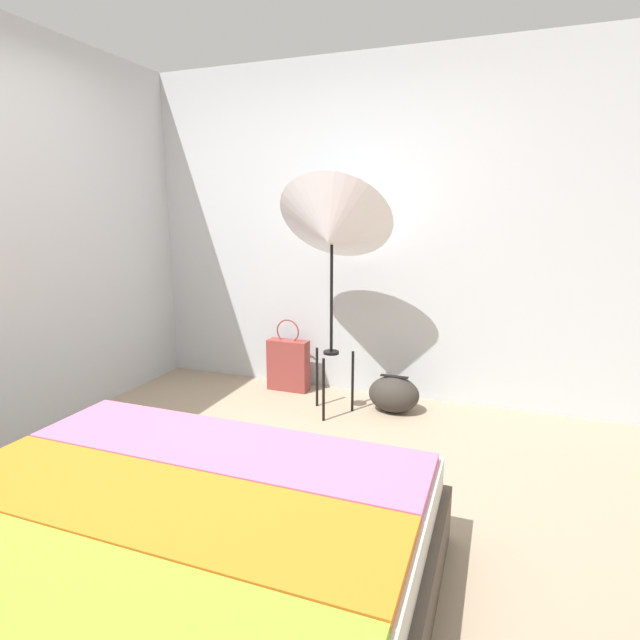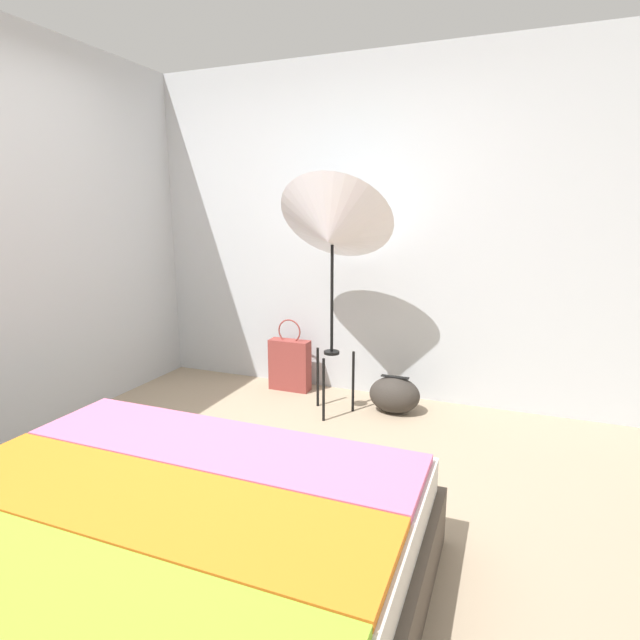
{
  "view_description": "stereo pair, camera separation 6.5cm",
  "coord_description": "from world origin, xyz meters",
  "px_view_note": "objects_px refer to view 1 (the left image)",
  "views": [
    {
      "loc": [
        1.31,
        -1.79,
        1.45
      ],
      "look_at": [
        0.17,
        1.31,
        0.73
      ],
      "focal_mm": 28.0,
      "sensor_mm": 36.0,
      "label": 1
    },
    {
      "loc": [
        1.37,
        -1.76,
        1.45
      ],
      "look_at": [
        0.17,
        1.31,
        0.73
      ],
      "focal_mm": 28.0,
      "sensor_mm": 36.0,
      "label": 2
    }
  ],
  "objects_px": {
    "photo_umbrella": "(332,230)",
    "tote_bag": "(288,364)",
    "duffel_bag": "(394,394)",
    "bed": "(113,606)"
  },
  "relations": [
    {
      "from": "tote_bag",
      "to": "duffel_bag",
      "type": "bearing_deg",
      "value": -9.79
    },
    {
      "from": "tote_bag",
      "to": "duffel_bag",
      "type": "height_order",
      "value": "tote_bag"
    },
    {
      "from": "photo_umbrella",
      "to": "duffel_bag",
      "type": "height_order",
      "value": "photo_umbrella"
    },
    {
      "from": "bed",
      "to": "tote_bag",
      "type": "xyz_separation_m",
      "value": [
        -0.52,
        2.57,
        -0.0
      ]
    },
    {
      "from": "photo_umbrella",
      "to": "tote_bag",
      "type": "distance_m",
      "value": 1.26
    },
    {
      "from": "photo_umbrella",
      "to": "tote_bag",
      "type": "xyz_separation_m",
      "value": [
        -0.49,
        0.33,
        -1.11
      ]
    },
    {
      "from": "bed",
      "to": "duffel_bag",
      "type": "bearing_deg",
      "value": 80.65
    },
    {
      "from": "tote_bag",
      "to": "duffel_bag",
      "type": "xyz_separation_m",
      "value": [
        0.92,
        -0.16,
        -0.09
      ]
    },
    {
      "from": "duffel_bag",
      "to": "photo_umbrella",
      "type": "bearing_deg",
      "value": -157.81
    },
    {
      "from": "photo_umbrella",
      "to": "duffel_bag",
      "type": "relative_size",
      "value": 4.57
    }
  ]
}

